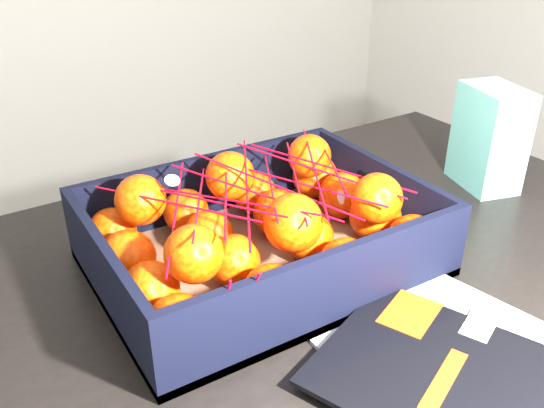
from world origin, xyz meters
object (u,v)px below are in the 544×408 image
produce_crate (261,246)px  retail_carton (489,138)px  magazine_stack (473,375)px  table (311,327)px

produce_crate → retail_carton: size_ratio=2.47×
magazine_stack → table: bearing=95.6°
table → produce_crate: bearing=136.1°
produce_crate → retail_carton: bearing=1.7°
produce_crate → magazine_stack: bearing=-75.7°
table → produce_crate: 0.15m
table → magazine_stack: 0.28m
table → retail_carton: (0.41, 0.07, 0.19)m
table → magazine_stack: (0.02, -0.26, 0.11)m
table → retail_carton: retail_carton is taller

